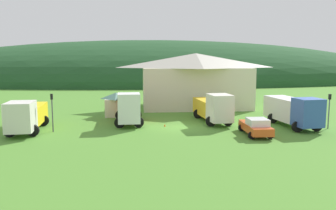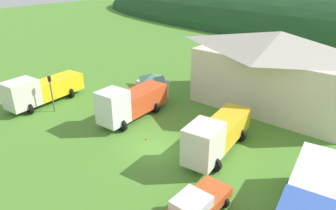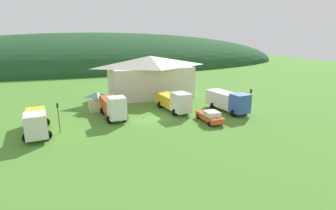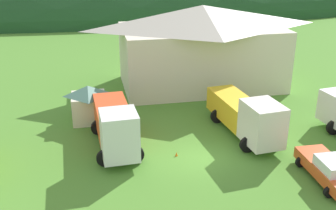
{
  "view_description": "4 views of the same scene",
  "coord_description": "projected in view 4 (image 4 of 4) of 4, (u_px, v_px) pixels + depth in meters",
  "views": [
    {
      "loc": [
        -4.29,
        -35.36,
        7.35
      ],
      "look_at": [
        -1.1,
        3.29,
        1.93
      ],
      "focal_mm": 37.28,
      "sensor_mm": 36.0,
      "label": 1
    },
    {
      "loc": [
        14.03,
        -15.9,
        13.57
      ],
      "look_at": [
        -2.32,
        4.39,
        1.75
      ],
      "focal_mm": 33.06,
      "sensor_mm": 36.0,
      "label": 2
    },
    {
      "loc": [
        -11.74,
        -35.2,
        11.87
      ],
      "look_at": [
        2.42,
        1.3,
        1.51
      ],
      "focal_mm": 28.99,
      "sensor_mm": 36.0,
      "label": 3
    },
    {
      "loc": [
        -6.97,
        -22.67,
        13.42
      ],
      "look_at": [
        -1.56,
        4.02,
        2.33
      ],
      "focal_mm": 43.69,
      "sensor_mm": 36.0,
      "label": 4
    }
  ],
  "objects": [
    {
      "name": "ground_plane",
      "position": [
        203.0,
        158.0,
        26.93
      ],
      "size": [
        200.0,
        200.0,
        0.0
      ],
      "primitive_type": "plane",
      "color": "#4C842D"
    },
    {
      "name": "traffic_cone_near_pickup",
      "position": [
        176.0,
        156.0,
        27.25
      ],
      "size": [
        0.36,
        0.36,
        0.56
      ],
      "primitive_type": "cone",
      "color": "orange",
      "rests_on": "ground"
    },
    {
      "name": "heavy_rig_striped",
      "position": [
        247.0,
        115.0,
        29.31
      ],
      "size": [
        3.53,
        8.54,
        3.39
      ],
      "rotation": [
        0.0,
        0.0,
        -1.47
      ],
      "color": "silver",
      "rests_on": "ground"
    },
    {
      "name": "heavy_rig_white",
      "position": [
        115.0,
        125.0,
        27.62
      ],
      "size": [
        3.27,
        7.82,
        3.58
      ],
      "rotation": [
        0.0,
        0.0,
        -1.53
      ],
      "color": "white",
      "rests_on": "ground"
    },
    {
      "name": "service_pickup_orange",
      "position": [
        330.0,
        169.0,
        24.13
      ],
      "size": [
        2.43,
        5.0,
        1.66
      ],
      "rotation": [
        0.0,
        0.0,
        -1.59
      ],
      "color": "#D95022",
      "rests_on": "ground"
    },
    {
      "name": "forested_hill_backdrop",
      "position": [
        115.0,
        3.0,
        92.21
      ],
      "size": [
        158.05,
        60.0,
        24.39
      ],
      "primitive_type": "ellipsoid",
      "color": "#1E4723",
      "rests_on": "ground"
    },
    {
      "name": "play_shed_cream",
      "position": [
        89.0,
        103.0,
        32.0
      ],
      "size": [
        2.81,
        2.72,
        2.94
      ],
      "color": "beige",
      "rests_on": "ground"
    },
    {
      "name": "depot_building",
      "position": [
        201.0,
        45.0,
        38.99
      ],
      "size": [
        16.21,
        9.09,
        7.79
      ],
      "color": "beige",
      "rests_on": "ground"
    }
  ]
}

